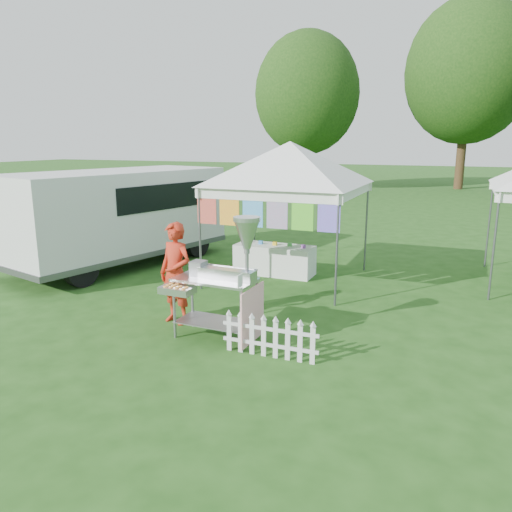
% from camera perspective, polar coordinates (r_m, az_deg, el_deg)
% --- Properties ---
extents(ground, '(120.00, 120.00, 0.00)m').
position_cam_1_polar(ground, '(8.12, -4.56, -8.75)').
color(ground, '#1F4914').
rests_on(ground, ground).
extents(canopy_main, '(4.24, 4.24, 3.45)m').
position_cam_1_polar(canopy_main, '(10.76, 3.92, 12.89)').
color(canopy_main, '#59595E').
rests_on(canopy_main, ground).
extents(tree_left, '(6.40, 6.40, 9.53)m').
position_cam_1_polar(tree_left, '(32.24, 5.86, 17.98)').
color(tree_left, '#382714').
rests_on(tree_left, ground).
extents(tree_mid, '(7.60, 7.60, 11.52)m').
position_cam_1_polar(tree_mid, '(34.93, 23.11, 18.82)').
color(tree_mid, '#382714').
rests_on(tree_mid, ground).
extents(donut_cart, '(1.41, 0.92, 1.93)m').
position_cam_1_polar(donut_cart, '(7.48, -3.43, -1.46)').
color(donut_cart, gray).
rests_on(donut_cart, ground).
extents(vendor, '(0.69, 0.53, 1.71)m').
position_cam_1_polar(vendor, '(8.40, -9.16, -1.96)').
color(vendor, red).
rests_on(vendor, ground).
extents(cargo_van, '(3.48, 5.92, 2.31)m').
position_cam_1_polar(cargo_van, '(12.79, -15.07, 4.65)').
color(cargo_van, silver).
rests_on(cargo_van, ground).
extents(picket_fence, '(1.44, 0.04, 0.56)m').
position_cam_1_polar(picket_fence, '(7.14, 1.56, -9.36)').
color(picket_fence, silver).
rests_on(picket_fence, ground).
extents(display_table, '(1.80, 0.70, 0.68)m').
position_cam_1_polar(display_table, '(11.48, 2.13, -0.42)').
color(display_table, white).
rests_on(display_table, ground).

